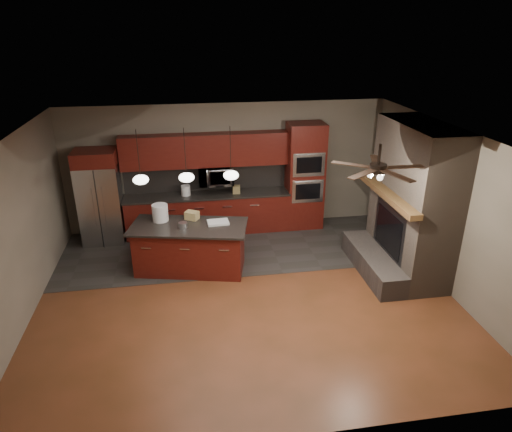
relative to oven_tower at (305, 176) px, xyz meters
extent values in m
plane|color=brown|center=(-1.70, -2.69, -1.19)|extent=(7.00, 7.00, 0.00)
cube|color=white|center=(-1.70, -2.69, 1.61)|extent=(7.00, 6.00, 0.02)
cube|color=gray|center=(-1.70, 0.31, 0.21)|extent=(7.00, 0.02, 2.80)
cube|color=gray|center=(1.80, -2.69, 0.21)|extent=(0.02, 6.00, 2.80)
cube|color=gray|center=(-5.20, -2.69, 0.21)|extent=(0.02, 6.00, 2.80)
cube|color=#2F2C2A|center=(-1.70, -0.89, -1.19)|extent=(7.00, 2.40, 0.01)
cube|color=brown|center=(1.40, -2.29, 0.21)|extent=(0.80, 2.00, 2.80)
cube|color=#4C433E|center=(0.75, -2.29, -0.99)|extent=(0.50, 2.00, 0.40)
cube|color=#2D2D30|center=(1.02, -2.29, -0.37)|extent=(0.05, 1.20, 0.95)
cube|color=black|center=(1.00, -2.29, -0.37)|extent=(0.02, 1.00, 0.75)
cube|color=brown|center=(0.90, -2.29, 0.36)|extent=(0.22, 2.10, 0.10)
cube|color=#56160F|center=(-2.18, 0.01, -0.76)|extent=(3.55, 0.60, 0.86)
cube|color=black|center=(-2.18, 0.01, -0.31)|extent=(3.59, 0.64, 0.04)
cube|color=black|center=(-2.18, 0.29, 0.01)|extent=(3.55, 0.03, 0.60)
cube|color=#56160F|center=(-2.18, 0.13, 0.66)|extent=(3.55, 0.35, 0.70)
cube|color=#56160F|center=(0.00, 0.01, 0.00)|extent=(0.80, 0.60, 2.38)
cube|color=silver|center=(0.00, -0.30, -0.24)|extent=(0.70, 0.03, 0.52)
cube|color=black|center=(0.00, -0.32, -0.24)|extent=(0.55, 0.02, 0.35)
cube|color=silver|center=(0.00, -0.30, 0.36)|extent=(0.70, 0.03, 0.52)
cube|color=black|center=(0.00, -0.32, 0.36)|extent=(0.55, 0.02, 0.35)
imported|color=silver|center=(-1.98, 0.06, 0.11)|extent=(0.73, 0.41, 0.50)
cube|color=silver|center=(-4.40, -0.07, -0.34)|extent=(0.85, 0.72, 1.70)
cube|color=#2D2D30|center=(-4.40, -0.44, -0.34)|extent=(0.02, 0.02, 1.68)
cube|color=silver|center=(-4.50, -0.45, -0.29)|extent=(0.03, 0.03, 0.85)
cube|color=silver|center=(-4.30, -0.45, -0.29)|extent=(0.03, 0.03, 0.85)
cube|color=#56160F|center=(-4.40, -0.08, 0.66)|extent=(0.85, 0.72, 0.30)
cube|color=#56160F|center=(-2.62, -1.65, -0.75)|extent=(2.10, 1.23, 0.88)
cube|color=black|center=(-2.62, -1.65, -0.29)|extent=(2.28, 1.41, 0.04)
cylinder|color=silver|center=(-3.13, -1.33, -0.11)|extent=(0.33, 0.33, 0.32)
cylinder|color=#BCBDC1|center=(-2.72, -1.74, -0.22)|extent=(0.20, 0.20, 0.11)
cube|color=silver|center=(-2.07, -1.63, -0.25)|extent=(0.40, 0.29, 0.04)
cube|color=tan|center=(-2.54, -1.36, -0.19)|extent=(0.30, 0.27, 0.15)
cylinder|color=white|center=(-2.63, 0.01, -0.18)|extent=(0.23, 0.23, 0.22)
cube|color=olive|center=(-1.54, -0.04, -0.20)|extent=(0.17, 0.14, 0.18)
cylinder|color=black|center=(-3.35, -1.99, 1.22)|extent=(0.01, 0.01, 0.78)
ellipsoid|color=white|center=(-3.35, -1.99, 0.77)|extent=(0.26, 0.26, 0.16)
cylinder|color=black|center=(-2.60, -1.99, 1.22)|extent=(0.01, 0.01, 0.78)
ellipsoid|color=white|center=(-2.60, -1.99, 0.77)|extent=(0.26, 0.26, 0.16)
cylinder|color=black|center=(-1.85, -1.99, 1.22)|extent=(0.01, 0.01, 0.78)
ellipsoid|color=white|center=(-1.85, -1.99, 0.77)|extent=(0.26, 0.26, 0.16)
cylinder|color=black|center=(0.10, -3.49, 1.46)|extent=(0.04, 0.04, 0.30)
cylinder|color=black|center=(0.10, -3.49, 1.26)|extent=(0.24, 0.24, 0.12)
cube|color=black|center=(0.48, -3.49, 1.26)|extent=(0.60, 0.12, 0.01)
cube|color=black|center=(0.22, -3.13, 1.26)|extent=(0.30, 0.61, 0.01)
cube|color=black|center=(-0.21, -3.27, 1.26)|extent=(0.56, 0.45, 0.01)
cube|color=black|center=(-0.21, -3.72, 1.26)|extent=(0.56, 0.45, 0.01)
cube|color=black|center=(0.22, -3.85, 1.26)|extent=(0.30, 0.61, 0.01)
camera|label=1|loc=(-2.60, -9.37, 3.19)|focal=32.00mm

